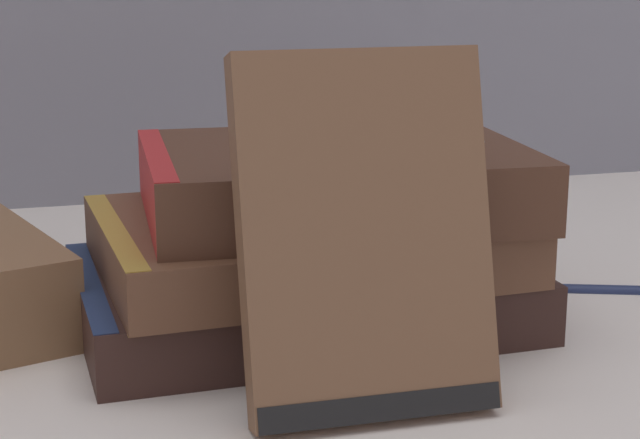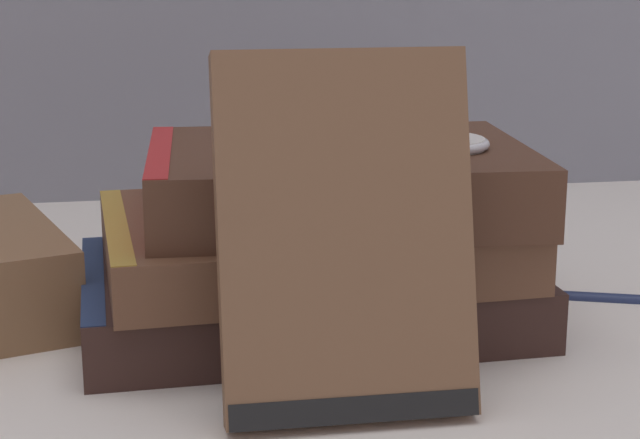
# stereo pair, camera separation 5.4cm
# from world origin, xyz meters

# --- Properties ---
(ground_plane) EXTENTS (3.00, 3.00, 0.00)m
(ground_plane) POSITION_xyz_m (0.00, 0.00, 0.00)
(ground_plane) COLOR silver
(book_flat_bottom) EXTENTS (0.25, 0.17, 0.03)m
(book_flat_bottom) POSITION_xyz_m (0.04, 0.02, 0.02)
(book_flat_bottom) COLOR #331E19
(book_flat_bottom) RESTS_ON ground_plane
(book_flat_middle) EXTENTS (0.23, 0.18, 0.03)m
(book_flat_middle) POSITION_xyz_m (0.05, 0.02, 0.05)
(book_flat_middle) COLOR brown
(book_flat_middle) RESTS_ON book_flat_bottom
(book_flat_top) EXTENTS (0.21, 0.16, 0.04)m
(book_flat_top) POSITION_xyz_m (0.06, 0.02, 0.08)
(book_flat_top) COLOR #4C2D1E
(book_flat_top) RESTS_ON book_flat_middle
(book_leaning_front) EXTENTS (0.11, 0.06, 0.16)m
(book_leaning_front) POSITION_xyz_m (0.05, -0.10, 0.08)
(book_leaning_front) COLOR brown
(book_leaning_front) RESTS_ON ground_plane
(pocket_watch) EXTENTS (0.05, 0.05, 0.01)m
(pocket_watch) POSITION_xyz_m (0.12, 0.00, 0.10)
(pocket_watch) COLOR silver
(pocket_watch) RESTS_ON book_flat_top
(reading_glasses) EXTENTS (0.11, 0.07, 0.00)m
(reading_glasses) POSITION_xyz_m (0.01, 0.16, 0.00)
(reading_glasses) COLOR #4C3828
(reading_glasses) RESTS_ON ground_plane
(fountain_pen) EXTENTS (0.13, 0.05, 0.01)m
(fountain_pen) POSITION_xyz_m (0.25, 0.02, 0.00)
(fountain_pen) COLOR #1E284C
(fountain_pen) RESTS_ON ground_plane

